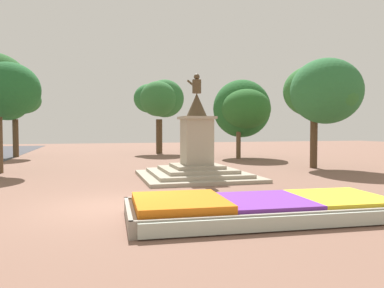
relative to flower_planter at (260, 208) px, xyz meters
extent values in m
plane|color=brown|center=(-3.66, 2.22, -0.24)|extent=(91.52, 91.52, 0.00)
cube|color=#38281C|center=(0.12, 0.06, -0.06)|extent=(6.91, 2.87, 0.35)
cube|color=gray|center=(0.05, -1.27, -0.04)|extent=(6.99, 0.44, 0.39)
cube|color=gray|center=(0.18, 1.38, -0.04)|extent=(6.99, 0.44, 0.39)
cube|color=gray|center=(-3.33, 0.22, -0.04)|extent=(0.23, 2.75, 0.39)
cube|color=gray|center=(3.56, -0.11, -0.04)|extent=(0.23, 2.75, 0.39)
cube|color=orange|center=(-2.08, 0.16, 0.22)|extent=(2.31, 2.45, 0.21)
cube|color=#72339E|center=(0.12, 0.06, 0.17)|extent=(2.31, 2.45, 0.11)
cube|color=yellow|center=(2.31, -0.05, 0.17)|extent=(2.31, 2.45, 0.11)
cube|color=#B2BCAD|center=(0.05, -1.32, -0.05)|extent=(6.65, 0.52, 0.32)
cube|color=gray|center=(0.47, 7.74, -0.16)|extent=(5.07, 5.07, 0.15)
cube|color=#A09681|center=(0.47, 7.74, -0.01)|extent=(4.10, 4.10, 0.15)
cube|color=#A09581|center=(0.47, 7.74, 0.14)|extent=(3.12, 3.12, 0.15)
cube|color=#9F9580|center=(0.47, 7.74, 0.30)|extent=(2.15, 2.15, 0.15)
cube|color=#9E937F|center=(0.47, 7.74, 1.41)|extent=(1.27, 1.27, 2.07)
cube|color=#9E937F|center=(0.47, 7.74, 2.51)|extent=(1.50, 1.50, 0.12)
cone|color=#473823|center=(0.47, 7.74, 3.10)|extent=(0.95, 0.95, 1.05)
cylinder|color=#473823|center=(0.47, 7.74, 3.93)|extent=(0.41, 0.41, 0.61)
sphere|color=#473823|center=(0.47, 7.74, 4.37)|extent=(0.27, 0.27, 0.27)
cylinder|color=#473823|center=(0.30, 7.92, 4.05)|extent=(0.43, 0.45, 0.43)
cylinder|color=#4C3823|center=(1.60, 24.25, 1.28)|extent=(0.56, 0.56, 3.04)
ellipsoid|color=#2D6E35|center=(0.85, 24.94, 4.70)|extent=(2.82, 2.72, 2.59)
ellipsoid|color=#306D33|center=(1.43, 23.72, 4.58)|extent=(3.16, 3.29, 3.06)
ellipsoid|color=#2D6A33|center=(2.20, 24.59, 4.69)|extent=(3.43, 3.22, 3.39)
cylinder|color=#4C3823|center=(-9.98, 23.17, 1.24)|extent=(0.44, 0.44, 2.96)
ellipsoid|color=#2D6D34|center=(-9.34, 22.69, 4.17)|extent=(2.75, 3.02, 2.07)
ellipsoid|color=#2B6D35|center=(-9.89, 22.72, 4.60)|extent=(3.77, 3.74, 2.86)
ellipsoid|color=#2A6D31|center=(-10.51, 22.97, 3.78)|extent=(3.00, 3.13, 2.29)
cylinder|color=#4C3823|center=(8.04, 10.06, 1.29)|extent=(0.41, 0.41, 3.06)
ellipsoid|color=#2B6A36|center=(8.45, 9.54, 4.09)|extent=(3.97, 3.87, 3.63)
ellipsoid|color=#2E6C30|center=(8.56, 9.29, 3.86)|extent=(3.04, 3.29, 2.60)
ellipsoid|color=#2E6B2F|center=(8.35, 10.65, 4.19)|extent=(3.55, 3.16, 3.00)
ellipsoid|color=#205E2B|center=(-8.15, 11.63, 3.94)|extent=(3.07, 2.97, 2.73)
cylinder|color=brown|center=(6.32, 17.17, 0.82)|extent=(0.33, 0.33, 2.12)
ellipsoid|color=#215D27|center=(6.96, 18.10, 3.52)|extent=(4.41, 4.19, 4.41)
ellipsoid|color=#265F25|center=(6.77, 16.84, 3.44)|extent=(3.64, 3.43, 2.92)
camera|label=1|loc=(-4.12, -8.71, 2.05)|focal=35.00mm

